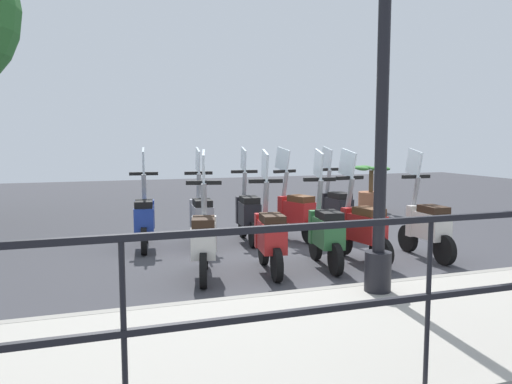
# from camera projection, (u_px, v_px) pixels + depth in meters

# --- Properties ---
(ground_plane) EXTENTS (28.00, 28.00, 0.00)m
(ground_plane) POSITION_uv_depth(u_px,v_px,m) (293.00, 253.00, 7.32)
(ground_plane) COLOR #38383D
(promenade_walkway) EXTENTS (2.20, 20.00, 0.15)m
(promenade_walkway) POSITION_uv_depth(u_px,v_px,m) (433.00, 323.00, 4.34)
(promenade_walkway) COLOR #A39E93
(promenade_walkway) RESTS_ON ground_plane
(lamp_post_near) EXTENTS (0.26, 0.90, 4.49)m
(lamp_post_near) POSITION_uv_depth(u_px,v_px,m) (383.00, 89.00, 4.80)
(lamp_post_near) COLOR black
(lamp_post_near) RESTS_ON promenade_walkway
(potted_palm) EXTENTS (1.06, 0.66, 1.05)m
(potted_palm) POSITION_uv_depth(u_px,v_px,m) (371.00, 192.00, 11.46)
(potted_palm) COLOR #9E5B3D
(potted_palm) RESTS_ON ground_plane
(scooter_near_0) EXTENTS (1.23, 0.44, 1.54)m
(scooter_near_0) POSITION_uv_depth(u_px,v_px,m) (426.00, 224.00, 6.96)
(scooter_near_0) COLOR black
(scooter_near_0) RESTS_ON ground_plane
(scooter_near_1) EXTENTS (1.23, 0.46, 1.54)m
(scooter_near_1) POSITION_uv_depth(u_px,v_px,m) (362.00, 227.00, 6.77)
(scooter_near_1) COLOR black
(scooter_near_1) RESTS_ON ground_plane
(scooter_near_2) EXTENTS (1.23, 0.45, 1.54)m
(scooter_near_2) POSITION_uv_depth(u_px,v_px,m) (325.00, 231.00, 6.47)
(scooter_near_2) COLOR black
(scooter_near_2) RESTS_ON ground_plane
(scooter_near_3) EXTENTS (1.23, 0.46, 1.54)m
(scooter_near_3) POSITION_uv_depth(u_px,v_px,m) (270.00, 235.00, 6.20)
(scooter_near_3) COLOR black
(scooter_near_3) RESTS_ON ground_plane
(scooter_near_4) EXTENTS (1.21, 0.51, 1.54)m
(scooter_near_4) POSITION_uv_depth(u_px,v_px,m) (204.00, 239.00, 5.96)
(scooter_near_4) COLOR black
(scooter_near_4) RESTS_ON ground_plane
(scooter_far_0) EXTENTS (1.23, 0.44, 1.54)m
(scooter_far_0) POSITION_uv_depth(u_px,v_px,m) (335.00, 208.00, 8.63)
(scooter_far_0) COLOR black
(scooter_far_0) RESTS_ON ground_plane
(scooter_far_1) EXTENTS (1.20, 0.54, 1.54)m
(scooter_far_1) POSITION_uv_depth(u_px,v_px,m) (295.00, 212.00, 8.16)
(scooter_far_1) COLOR black
(scooter_far_1) RESTS_ON ground_plane
(scooter_far_2) EXTENTS (1.23, 0.44, 1.54)m
(scooter_far_2) POSITION_uv_depth(u_px,v_px,m) (248.00, 213.00, 8.04)
(scooter_far_2) COLOR black
(scooter_far_2) RESTS_ON ground_plane
(scooter_far_3) EXTENTS (1.23, 0.44, 1.54)m
(scooter_far_3) POSITION_uv_depth(u_px,v_px,m) (201.00, 216.00, 7.69)
(scooter_far_3) COLOR black
(scooter_far_3) RESTS_ON ground_plane
(scooter_far_4) EXTENTS (1.23, 0.45, 1.54)m
(scooter_far_4) POSITION_uv_depth(u_px,v_px,m) (144.00, 217.00, 7.55)
(scooter_far_4) COLOR black
(scooter_far_4) RESTS_ON ground_plane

